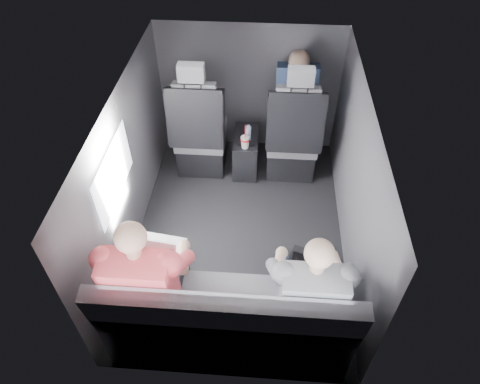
# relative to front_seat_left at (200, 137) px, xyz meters

# --- Properties ---
(floor) EXTENTS (2.60, 2.60, 0.00)m
(floor) POSITION_rel_front_seat_left_xyz_m (0.45, -0.84, -0.40)
(floor) COLOR black
(floor) RESTS_ON ground
(ceiling) EXTENTS (2.60, 2.60, 0.00)m
(ceiling) POSITION_rel_front_seat_left_xyz_m (0.45, -0.84, 0.95)
(ceiling) COLOR #B2B2AD
(ceiling) RESTS_ON panel_back
(panel_left) EXTENTS (0.02, 2.60, 1.35)m
(panel_left) POSITION_rel_front_seat_left_xyz_m (-0.45, -0.84, 0.27)
(panel_left) COLOR #56565B
(panel_left) RESTS_ON floor
(panel_right) EXTENTS (0.02, 2.60, 1.35)m
(panel_right) POSITION_rel_front_seat_left_xyz_m (1.35, -0.84, 0.27)
(panel_right) COLOR #56565B
(panel_right) RESTS_ON floor
(panel_front) EXTENTS (1.80, 0.02, 1.35)m
(panel_front) POSITION_rel_front_seat_left_xyz_m (0.45, 0.46, 0.27)
(panel_front) COLOR #56565B
(panel_front) RESTS_ON floor
(panel_back) EXTENTS (1.80, 0.02, 1.35)m
(panel_back) POSITION_rel_front_seat_left_xyz_m (0.45, -2.14, 0.27)
(panel_back) COLOR #56565B
(panel_back) RESTS_ON floor
(side_window) EXTENTS (0.02, 0.75, 0.42)m
(side_window) POSITION_rel_front_seat_left_xyz_m (-0.43, -1.14, 0.50)
(side_window) COLOR white
(side_window) RESTS_ON panel_left
(seatbelt) EXTENTS (0.35, 0.11, 0.59)m
(seatbelt) POSITION_rel_front_seat_left_xyz_m (0.90, -0.17, 0.40)
(seatbelt) COLOR black
(seatbelt) RESTS_ON front_seat_right
(front_seat_left) EXTENTS (0.52, 0.58, 1.26)m
(front_seat_left) POSITION_rel_front_seat_left_xyz_m (0.00, 0.00, 0.00)
(front_seat_left) COLOR black
(front_seat_left) RESTS_ON floor
(front_seat_right) EXTENTS (0.52, 0.58, 1.26)m
(front_seat_right) POSITION_rel_front_seat_left_xyz_m (0.90, 0.00, 0.00)
(front_seat_right) COLOR black
(front_seat_right) RESTS_ON floor
(center_console) EXTENTS (0.24, 0.48, 0.41)m
(center_console) POSITION_rel_front_seat_left_xyz_m (0.45, 0.04, -0.20)
(center_console) COLOR black
(center_console) RESTS_ON floor
(rear_bench) EXTENTS (1.60, 0.57, 0.92)m
(rear_bench) POSITION_rel_front_seat_left_xyz_m (0.45, -1.90, -0.09)
(rear_bench) COLOR #57585C
(rear_bench) RESTS_ON floor
(soda_cup) EXTENTS (0.09, 0.09, 0.26)m
(soda_cup) POSITION_rel_front_seat_left_xyz_m (0.45, -0.14, 0.07)
(soda_cup) COLOR white
(soda_cup) RESTS_ON center_console
(water_bottle) EXTENTS (0.06, 0.06, 0.17)m
(water_bottle) POSITION_rel_front_seat_left_xyz_m (0.47, -0.01, 0.08)
(water_bottle) COLOR #98B6CE
(water_bottle) RESTS_ON center_console
(laptop_white) EXTENTS (0.37, 0.36, 0.26)m
(laptop_white) POSITION_rel_front_seat_left_xyz_m (-0.07, -1.60, 0.23)
(laptop_white) COLOR white
(laptop_white) RESTS_ON passenger_rear_left
(laptop_black) EXTENTS (0.40, 0.41, 0.24)m
(laptop_black) POSITION_rel_front_seat_left_xyz_m (0.99, -1.67, 0.23)
(laptop_black) COLOR black
(laptop_black) RESTS_ON passenger_rear_right
(passenger_rear_left) EXTENTS (0.51, 0.63, 1.24)m
(passenger_rear_left) POSITION_rel_front_seat_left_xyz_m (-0.07, -1.81, 0.24)
(passenger_rear_left) COLOR #303135
(passenger_rear_left) RESTS_ON rear_bench
(passenger_rear_right) EXTENTS (0.48, 0.60, 1.19)m
(passenger_rear_right) POSITION_rel_front_seat_left_xyz_m (0.95, -1.81, 0.22)
(passenger_rear_right) COLOR #324771
(passenger_rear_right) RESTS_ON rear_bench
(passenger_front_right) EXTENTS (0.39, 0.39, 0.77)m
(passenger_front_right) POSITION_rel_front_seat_left_xyz_m (0.91, 0.26, 0.35)
(passenger_front_right) COLOR #324771
(passenger_front_right) RESTS_ON front_seat_right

